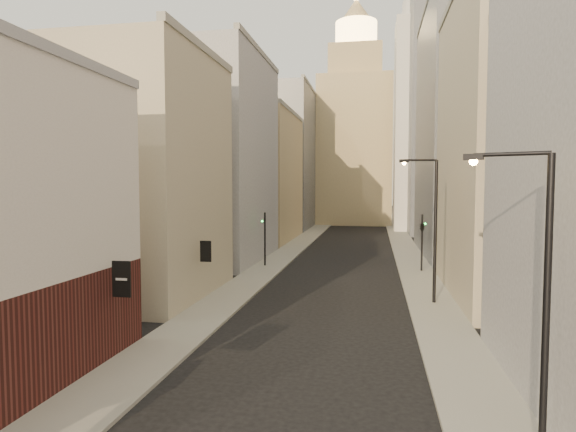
% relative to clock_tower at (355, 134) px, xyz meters
% --- Properties ---
extents(sidewalk_left, '(3.00, 140.00, 0.15)m').
position_rel_clock_tower_xyz_m(sidewalk_left, '(-5.50, -37.00, -17.56)').
color(sidewalk_left, '#99988B').
rests_on(sidewalk_left, ground).
extents(sidewalk_right, '(3.00, 140.00, 0.15)m').
position_rel_clock_tower_xyz_m(sidewalk_right, '(7.50, -37.00, -17.56)').
color(sidewalk_right, '#99988B').
rests_on(sidewalk_right, ground).
extents(left_bldg_beige, '(8.00, 12.00, 16.00)m').
position_rel_clock_tower_xyz_m(left_bldg_beige, '(-11.00, -66.00, -9.63)').
color(left_bldg_beige, '#B8AD91').
rests_on(left_bldg_beige, ground).
extents(left_bldg_grey, '(8.00, 16.00, 20.00)m').
position_rel_clock_tower_xyz_m(left_bldg_grey, '(-11.00, -50.00, -7.63)').
color(left_bldg_grey, gray).
rests_on(left_bldg_grey, ground).
extents(left_bldg_tan, '(8.00, 18.00, 17.00)m').
position_rel_clock_tower_xyz_m(left_bldg_tan, '(-11.00, -32.00, -9.13)').
color(left_bldg_tan, tan).
rests_on(left_bldg_tan, ground).
extents(left_bldg_wingrid, '(8.00, 20.00, 24.00)m').
position_rel_clock_tower_xyz_m(left_bldg_wingrid, '(-11.00, -12.00, -5.63)').
color(left_bldg_wingrid, gray).
rests_on(left_bldg_wingrid, ground).
extents(right_bldg_beige, '(8.00, 16.00, 20.00)m').
position_rel_clock_tower_xyz_m(right_bldg_beige, '(13.00, -62.00, -7.63)').
color(right_bldg_beige, '#B8AD91').
rests_on(right_bldg_beige, ground).
extents(right_bldg_wingrid, '(8.00, 20.00, 26.00)m').
position_rel_clock_tower_xyz_m(right_bldg_wingrid, '(13.00, -42.00, -4.63)').
color(right_bldg_wingrid, gray).
rests_on(right_bldg_wingrid, ground).
extents(highrise, '(21.00, 23.00, 51.20)m').
position_rel_clock_tower_xyz_m(highrise, '(19.00, -14.00, 8.02)').
color(highrise, gray).
rests_on(highrise, ground).
extents(clock_tower, '(14.00, 14.00, 44.90)m').
position_rel_clock_tower_xyz_m(clock_tower, '(0.00, 0.00, 0.00)').
color(clock_tower, tan).
rests_on(clock_tower, ground).
extents(white_tower, '(8.00, 8.00, 41.50)m').
position_rel_clock_tower_xyz_m(white_tower, '(11.00, -14.00, 0.97)').
color(white_tower, silver).
rests_on(white_tower, ground).
extents(streetlamp_near, '(2.07, 0.95, 8.30)m').
position_rel_clock_tower_xyz_m(streetlamp_near, '(8.00, -83.04, -12.89)').
color(streetlamp_near, black).
rests_on(streetlamp_near, ground).
extents(streetlamp_mid, '(2.36, 0.61, 9.06)m').
position_rel_clock_tower_xyz_m(streetlamp_mid, '(7.40, -65.23, -12.46)').
color(streetlamp_mid, black).
rests_on(streetlamp_mid, ground).
extents(traffic_light_left, '(0.59, 0.53, 5.00)m').
position_rel_clock_tower_xyz_m(traffic_light_left, '(-5.92, -53.44, -14.01)').
color(traffic_light_left, black).
rests_on(traffic_light_left, ground).
extents(traffic_light_right, '(0.62, 0.59, 5.00)m').
position_rel_clock_tower_xyz_m(traffic_light_right, '(7.93, -53.74, -13.85)').
color(traffic_light_right, black).
rests_on(traffic_light_right, ground).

